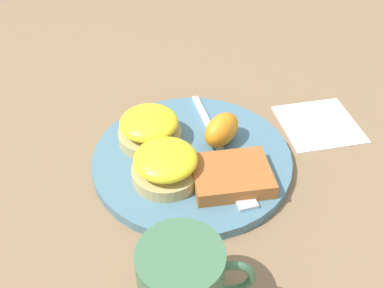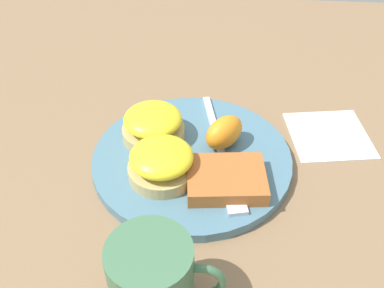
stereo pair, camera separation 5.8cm
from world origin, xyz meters
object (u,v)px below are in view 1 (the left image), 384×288
object	(u,v)px
sandwich_benedict_left	(149,128)
orange_wedge	(222,130)
cup	(183,283)
sandwich_benedict_right	(166,165)
hashbrown_patty	(231,176)
fork	(222,153)

from	to	relation	value
sandwich_benedict_left	orange_wedge	world-z (taller)	sandwich_benedict_left
orange_wedge	cup	bearing A→B (deg)	-104.50
sandwich_benedict_right	cup	xyz separation A→B (m)	(0.01, -0.17, 0.01)
hashbrown_patty	cup	size ratio (longest dim) A/B	0.87
sandwich_benedict_left	fork	world-z (taller)	sandwich_benedict_left
sandwich_benedict_left	cup	xyz separation A→B (m)	(0.04, -0.24, 0.01)
sandwich_benedict_right	orange_wedge	world-z (taller)	sandwich_benedict_right
orange_wedge	hashbrown_patty	bearing A→B (deg)	-86.05
hashbrown_patty	orange_wedge	xyz separation A→B (m)	(-0.01, 0.07, 0.01)
hashbrown_patty	fork	world-z (taller)	hashbrown_patty
sandwich_benedict_left	orange_wedge	distance (m)	0.10
cup	orange_wedge	bearing A→B (deg)	75.50
sandwich_benedict_left	sandwich_benedict_right	world-z (taller)	same
sandwich_benedict_left	fork	distance (m)	0.10
sandwich_benedict_right	hashbrown_patty	xyz separation A→B (m)	(0.08, -0.01, -0.01)
sandwich_benedict_right	fork	size ratio (longest dim) A/B	0.37
sandwich_benedict_right	fork	bearing A→B (deg)	27.52
orange_wedge	fork	world-z (taller)	orange_wedge
fork	cup	xyz separation A→B (m)	(-0.06, -0.21, 0.03)
sandwich_benedict_left	cup	bearing A→B (deg)	-81.45
sandwich_benedict_left	hashbrown_patty	world-z (taller)	sandwich_benedict_left
orange_wedge	fork	distance (m)	0.03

